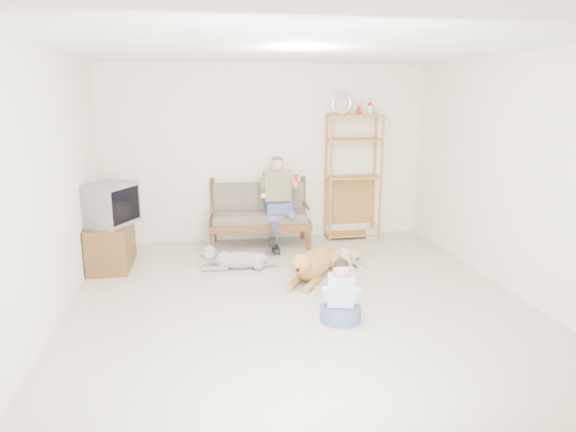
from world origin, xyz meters
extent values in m
plane|color=silver|center=(0.00, 0.00, 0.00)|extent=(5.50, 5.50, 0.00)
plane|color=white|center=(0.00, 0.00, 2.70)|extent=(5.50, 5.50, 0.00)
plane|color=white|center=(0.00, 2.75, 1.35)|extent=(5.00, 0.00, 5.00)
plane|color=white|center=(0.00, -2.75, 1.35)|extent=(5.00, 0.00, 5.00)
plane|color=white|center=(-2.50, 0.00, 1.35)|extent=(0.00, 5.50, 5.50)
plane|color=white|center=(2.50, 0.00, 1.35)|extent=(0.00, 5.50, 5.50)
cube|color=brown|center=(-0.16, 2.32, 0.35)|extent=(1.54, 0.79, 0.10)
cube|color=#746858|center=(-0.16, 2.32, 0.47)|extent=(1.41, 0.68, 0.13)
cube|color=#746858|center=(-0.16, 2.56, 0.70)|extent=(1.38, 0.20, 0.45)
cylinder|color=brown|center=(-0.16, 2.62, 0.90)|extent=(1.40, 0.14, 0.05)
cylinder|color=brown|center=(-0.86, 2.02, 0.15)|extent=(0.07, 0.07, 0.30)
cylinder|color=brown|center=(-0.86, 2.62, 0.47)|extent=(0.07, 0.07, 0.95)
cylinder|color=brown|center=(0.54, 2.02, 0.15)|extent=(0.07, 0.07, 0.30)
cylinder|color=brown|center=(0.54, 2.62, 0.47)|extent=(0.07, 0.07, 0.95)
cube|color=#54639B|center=(0.11, 2.28, 0.58)|extent=(0.37, 0.35, 0.19)
cube|color=gray|center=(0.11, 2.38, 0.91)|extent=(0.39, 0.27, 0.49)
sphere|color=tan|center=(0.11, 2.35, 1.23)|extent=(0.19, 0.19, 0.19)
sphere|color=#524C49|center=(0.11, 2.37, 1.27)|extent=(0.18, 0.18, 0.18)
cylinder|color=red|center=(0.36, 2.17, 1.06)|extent=(0.06, 0.06, 0.08)
cube|color=#AB7835|center=(1.35, 2.55, 1.94)|extent=(0.83, 0.34, 0.03)
torus|color=silver|center=(1.13, 2.55, 2.10)|extent=(0.33, 0.05, 0.33)
cone|color=red|center=(1.40, 2.55, 2.03)|extent=(0.11, 0.11, 0.17)
cylinder|color=#AB7835|center=(0.95, 2.39, 0.98)|extent=(0.04, 0.04, 1.96)
cylinder|color=#AB7835|center=(0.95, 2.71, 0.98)|extent=(0.04, 0.04, 1.96)
cylinder|color=#AB7835|center=(1.75, 2.39, 0.98)|extent=(0.04, 0.04, 1.96)
cylinder|color=#AB7835|center=(1.75, 2.71, 0.98)|extent=(0.04, 0.04, 1.96)
cube|color=beige|center=(1.66, 2.48, 0.07)|extent=(0.23, 0.17, 0.14)
cube|color=brown|center=(-2.22, 1.69, 0.30)|extent=(0.52, 0.91, 0.60)
cube|color=brown|center=(-2.46, 1.47, 0.30)|extent=(0.03, 0.40, 0.50)
cube|color=brown|center=(-2.46, 1.91, 0.30)|extent=(0.03, 0.40, 0.50)
cube|color=slate|center=(-2.20, 1.64, 0.87)|extent=(0.76, 0.81, 0.54)
cube|color=black|center=(-1.97, 1.52, 0.87)|extent=(0.28, 0.49, 0.43)
cube|color=silver|center=(-1.25, 2.73, 0.30)|extent=(0.12, 0.02, 0.08)
ellipsoid|color=#B07A3D|center=(0.39, 0.94, 0.16)|extent=(0.82, 1.04, 0.31)
sphere|color=#B07A3D|center=(0.23, 0.68, 0.18)|extent=(0.31, 0.31, 0.31)
sphere|color=#B07A3D|center=(0.10, 0.47, 0.31)|extent=(0.25, 0.25, 0.25)
ellipsoid|color=#B07A3D|center=(0.05, 0.37, 0.29)|extent=(0.18, 0.21, 0.10)
cylinder|color=#B07A3D|center=(0.65, 1.36, 0.06)|extent=(0.13, 0.40, 0.05)
ellipsoid|color=#B07A3D|center=(0.04, 0.53, 0.31)|extent=(0.09, 0.10, 0.12)
ellipsoid|color=#B07A3D|center=(0.19, 0.44, 0.31)|extent=(0.09, 0.10, 0.12)
ellipsoid|color=silver|center=(-0.53, 1.33, 0.11)|extent=(0.77, 0.31, 0.23)
sphere|color=silver|center=(-0.76, 1.35, 0.13)|extent=(0.23, 0.23, 0.23)
sphere|color=silver|center=(-0.95, 1.36, 0.23)|extent=(0.19, 0.19, 0.19)
ellipsoid|color=silver|center=(-1.03, 1.37, 0.21)|extent=(0.15, 0.10, 0.08)
cylinder|color=silver|center=(-0.16, 1.30, 0.05)|extent=(0.30, 0.12, 0.04)
ellipsoid|color=silver|center=(-0.92, 1.43, 0.23)|extent=(0.06, 0.05, 0.10)
ellipsoid|color=silver|center=(-0.93, 1.30, 0.23)|extent=(0.06, 0.05, 0.10)
ellipsoid|color=white|center=(0.92, 1.32, 0.09)|extent=(0.26, 0.49, 0.18)
sphere|color=white|center=(0.94, 1.18, 0.10)|extent=(0.18, 0.18, 0.18)
sphere|color=tan|center=(0.95, 1.07, 0.18)|extent=(0.17, 0.17, 0.17)
ellipsoid|color=tan|center=(0.96, 0.99, 0.17)|extent=(0.09, 0.13, 0.06)
cylinder|color=white|center=(0.89, 1.56, 0.04)|extent=(0.11, 0.18, 0.03)
cone|color=tan|center=(0.89, 1.08, 0.23)|extent=(0.05, 0.05, 0.06)
cone|color=tan|center=(1.01, 1.09, 0.23)|extent=(0.05, 0.05, 0.06)
torus|color=red|center=(0.95, 1.09, 0.17)|extent=(0.15, 0.15, 0.02)
cylinder|color=#54639B|center=(0.33, -0.45, 0.08)|extent=(0.41, 0.41, 0.15)
cube|color=silver|center=(0.33, -0.43, 0.32)|extent=(0.30, 0.23, 0.32)
sphere|color=tan|center=(0.33, -0.45, 0.55)|extent=(0.17, 0.17, 0.17)
sphere|color=black|center=(0.33, -0.44, 0.58)|extent=(0.16, 0.16, 0.16)
camera|label=1|loc=(-1.03, -5.14, 2.25)|focal=32.00mm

